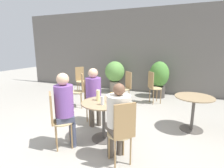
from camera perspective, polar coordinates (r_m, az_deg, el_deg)
ground_plane at (r=3.34m, az=-8.15°, el=-18.02°), size 20.00×20.00×0.00m
storefront_wall at (r=6.58m, az=9.06°, el=10.50°), size 10.00×0.06×3.00m
cafe_table_near at (r=3.18m, az=-2.73°, el=-8.90°), size 0.79×0.79×0.70m
cafe_table_far at (r=3.87m, az=25.08°, el=-6.40°), size 0.74×0.74×0.70m
bistro_chair_0 at (r=3.90m, az=-6.53°, el=-4.41°), size 0.42×0.42×0.95m
bistro_chair_1 at (r=3.03m, az=-17.67°, el=-9.90°), size 0.42×0.42×0.95m
bistro_chair_2 at (r=2.47m, az=3.43°, el=-14.48°), size 0.42×0.42×0.95m
bistro_chair_3 at (r=4.89m, az=-10.50°, el=-1.13°), size 0.42×0.42×0.95m
bistro_chair_4 at (r=6.39m, az=-10.29°, el=1.98°), size 0.42×0.42×0.95m
bistro_chair_5 at (r=5.15m, az=4.66°, el=-0.30°), size 0.42×0.42×0.95m
bistro_chair_6 at (r=5.30m, az=13.22°, el=-0.24°), size 0.42×0.42×0.95m
seated_person_0 at (r=3.72m, az=-6.02°, el=-2.49°), size 0.41×0.42×1.23m
seated_person_1 at (r=2.97m, az=-15.14°, el=-6.19°), size 0.39×0.39×1.27m
seated_person_2 at (r=2.54m, az=2.07°, el=-10.31°), size 0.44×0.44×1.18m
beer_glass_0 at (r=2.96m, az=-3.15°, el=-5.46°), size 0.06×0.06×0.15m
beer_glass_1 at (r=3.08m, az=-0.08°, el=-4.45°), size 0.06×0.06×0.18m
beer_glass_2 at (r=3.19m, az=-4.57°, el=-3.68°), size 0.07×0.07×0.20m
potted_plant_0 at (r=6.42m, az=0.91°, el=3.45°), size 0.71×0.71×1.15m
potted_plant_1 at (r=5.99m, az=15.11°, el=2.16°), size 0.63×0.63×1.20m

